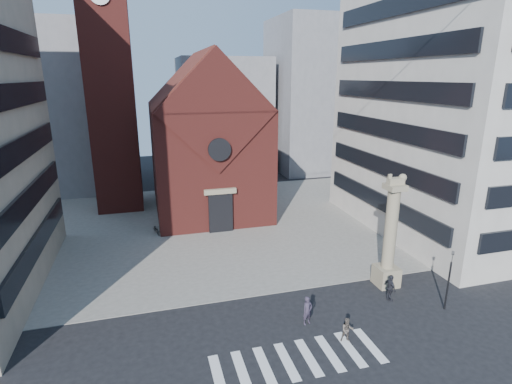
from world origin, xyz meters
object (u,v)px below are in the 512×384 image
Objects in this scene: pedestrian_1 at (347,330)px; scooter_0 at (156,229)px; lion_column at (389,243)px; pedestrian_0 at (308,310)px; pedestrian_2 at (390,288)px; traffic_light at (449,279)px.

scooter_0 is at bearing 131.93° from pedestrian_1.
lion_column reaches higher than pedestrian_0.
pedestrian_2 is at bearing 48.19° from pedestrian_1.
pedestrian_1 is at bearing -138.94° from lion_column.
pedestrian_0 is at bearing -78.43° from scooter_0.
pedestrian_0 is 6.73m from pedestrian_2.
traffic_light is 3.83m from pedestrian_2.
pedestrian_1 is at bearing -77.29° from scooter_0.
scooter_0 is at bearing 40.38° from pedestrian_2.
pedestrian_2 is at bearing -62.25° from scooter_0.
pedestrian_2 reaches higher than pedestrian_0.
lion_column is at bearing 3.88° from pedestrian_0.
pedestrian_1 is (-8.06, -1.29, -1.52)m from traffic_light.
pedestrian_0 is at bearing -158.57° from lion_column.
scooter_0 is (-16.35, 15.23, -2.98)m from lion_column.
pedestrian_0 reaches higher than scooter_0.
lion_column is at bearing -56.87° from scooter_0.
pedestrian_2 reaches higher than pedestrian_1.
traffic_light reaches higher than pedestrian_1.
lion_column is 8.49m from pedestrian_1.
traffic_light is at bearing -60.26° from scooter_0.
pedestrian_1 is at bearing -170.93° from traffic_light.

